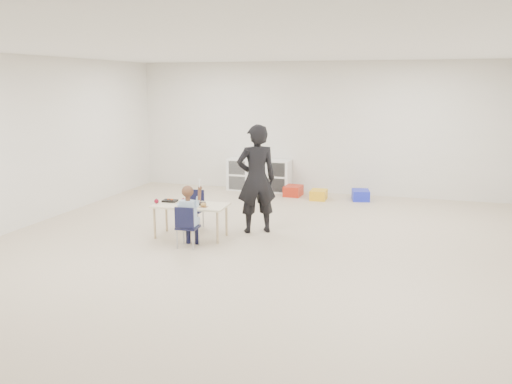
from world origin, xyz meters
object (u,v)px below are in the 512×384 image
(table, at_px, (191,221))
(adult, at_px, (256,179))
(child, at_px, (188,214))
(cubby_shelf, at_px, (259,175))
(chair_near, at_px, (188,226))

(table, bearing_deg, adult, 30.86)
(child, bearing_deg, table, 106.62)
(adult, bearing_deg, cubby_shelf, -103.61)
(chair_near, bearing_deg, cubby_shelf, 90.40)
(table, xyz_separation_m, child, (0.18, -0.49, 0.23))
(child, distance_m, cubby_shelf, 4.34)
(table, bearing_deg, cubby_shelf, 88.21)
(chair_near, xyz_separation_m, adult, (0.70, 1.08, 0.55))
(cubby_shelf, distance_m, adult, 3.42)
(chair_near, bearing_deg, table, 106.62)
(adult, bearing_deg, chair_near, 27.06)
(cubby_shelf, xyz_separation_m, adult, (0.95, -3.25, 0.51))
(chair_near, xyz_separation_m, child, (0.00, 0.00, 0.18))
(table, height_order, child, child)
(chair_near, height_order, cubby_shelf, cubby_shelf)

